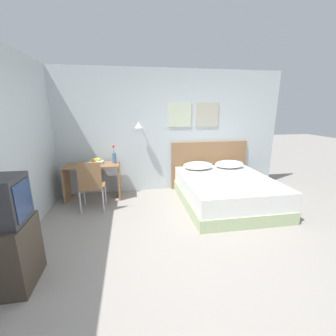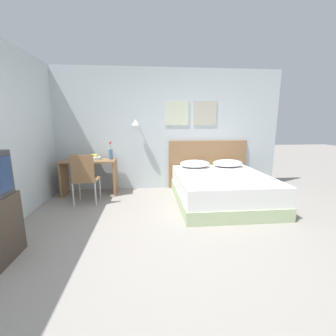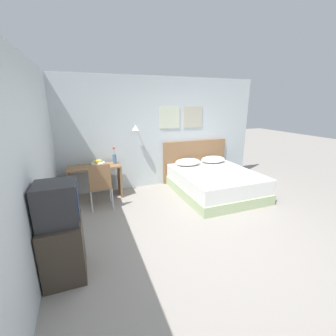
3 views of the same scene
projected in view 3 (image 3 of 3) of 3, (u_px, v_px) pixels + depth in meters
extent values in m
plane|color=gray|center=(206.00, 236.00, 3.60)|extent=(24.00, 24.00, 0.00)
cube|color=silver|center=(156.00, 133.00, 5.52)|extent=(5.38, 0.06, 2.65)
cube|color=beige|center=(170.00, 117.00, 5.50)|extent=(0.52, 0.02, 0.52)
cube|color=#B7B29E|center=(193.00, 117.00, 5.71)|extent=(0.52, 0.02, 0.52)
cylinder|color=#B2B2B7|center=(135.00, 125.00, 5.17)|extent=(0.02, 0.16, 0.02)
cone|color=white|center=(136.00, 128.00, 5.11)|extent=(0.17, 0.17, 0.12)
cube|color=silver|center=(19.00, 179.00, 2.23)|extent=(0.06, 5.53, 2.65)
cube|color=#B2C693|center=(214.00, 189.00, 5.25)|extent=(1.68, 2.00, 0.22)
cube|color=white|center=(215.00, 178.00, 5.18)|extent=(1.65, 1.96, 0.32)
cube|color=#8E6642|center=(195.00, 161.00, 6.05)|extent=(1.80, 0.06, 1.09)
ellipsoid|color=white|center=(188.00, 162.00, 5.62)|extent=(0.65, 0.47, 0.16)
ellipsoid|color=white|center=(213.00, 159.00, 5.87)|extent=(0.65, 0.47, 0.16)
cube|color=white|center=(226.00, 173.00, 4.88)|extent=(0.27, 0.29, 0.06)
cube|color=#8E6642|center=(94.00, 167.00, 4.86)|extent=(1.10, 0.49, 0.03)
cube|color=#8E6642|center=(70.00, 186.00, 4.78)|extent=(0.04, 0.45, 0.70)
cube|color=#8E6642|center=(120.00, 180.00, 5.14)|extent=(0.04, 0.45, 0.70)
cube|color=#8E6642|center=(100.00, 186.00, 4.48)|extent=(0.43, 0.43, 0.02)
cube|color=#8E6642|center=(100.00, 177.00, 4.23)|extent=(0.40, 0.03, 0.49)
cylinder|color=#B7B7BC|center=(91.00, 195.00, 4.66)|extent=(0.03, 0.03, 0.43)
cylinder|color=#B7B7BC|center=(110.00, 192.00, 4.79)|extent=(0.03, 0.03, 0.43)
cylinder|color=#B7B7BC|center=(92.00, 202.00, 4.31)|extent=(0.03, 0.03, 0.43)
cylinder|color=#B7B7BC|center=(112.00, 199.00, 4.44)|extent=(0.03, 0.03, 0.43)
cylinder|color=silver|center=(98.00, 164.00, 4.92)|extent=(0.30, 0.30, 0.05)
sphere|color=#B2C156|center=(100.00, 161.00, 4.93)|extent=(0.09, 0.09, 0.09)
ellipsoid|color=yellow|center=(97.00, 161.00, 4.95)|extent=(0.19, 0.13, 0.07)
sphere|color=orange|center=(97.00, 163.00, 4.85)|extent=(0.08, 0.08, 0.08)
cylinder|color=#4C7099|center=(115.00, 159.00, 5.02)|extent=(0.09, 0.09, 0.21)
cylinder|color=#3D7538|center=(114.00, 151.00, 4.97)|extent=(0.01, 0.01, 0.14)
sphere|color=#DB3838|center=(114.00, 148.00, 4.95)|extent=(0.06, 0.06, 0.06)
cube|color=#3D3328|center=(64.00, 249.00, 2.69)|extent=(0.46, 0.55, 0.72)
cube|color=#2D2D30|center=(57.00, 203.00, 2.52)|extent=(0.44, 0.42, 0.49)
cube|color=navy|center=(78.00, 200.00, 2.60)|extent=(0.01, 0.34, 0.38)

